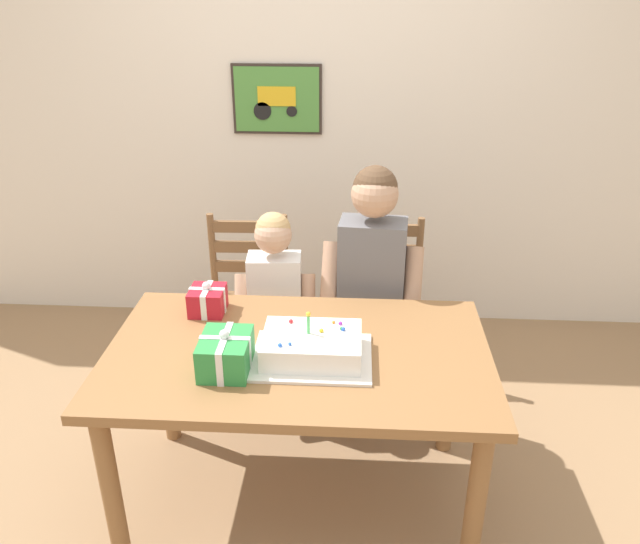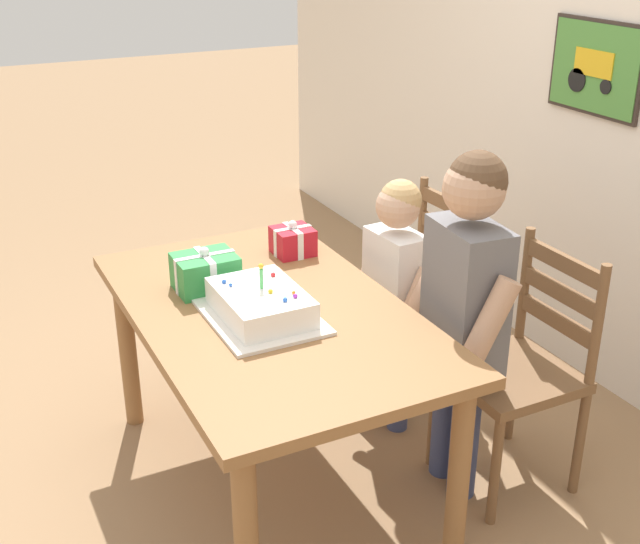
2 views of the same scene
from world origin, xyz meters
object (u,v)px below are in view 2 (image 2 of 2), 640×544
object	(u,v)px
dining_table	(270,334)
gift_box_beside_cake	(293,241)
birthday_cake	(261,305)
child_older	(465,295)
gift_box_red_large	(206,272)
chair_right	(520,368)
child_younger	(395,282)
chair_left	(416,294)

from	to	relation	value
dining_table	gift_box_beside_cake	bearing A→B (deg)	145.42
birthday_cake	child_older	distance (m)	0.70
birthday_cake	dining_table	bearing A→B (deg)	137.71
gift_box_red_large	child_older	bearing A→B (deg)	54.55
dining_table	gift_box_red_large	xyz separation A→B (m)	(-0.24, -0.14, 0.16)
gift_box_red_large	chair_right	world-z (taller)	chair_right
dining_table	child_younger	bearing A→B (deg)	105.27
chair_left	child_older	world-z (taller)	child_older
chair_left	chair_right	xyz separation A→B (m)	(0.69, 0.00, 0.00)
dining_table	chair_left	world-z (taller)	chair_left
gift_box_red_large	chair_right	size ratio (longest dim) A/B	0.24
chair_right	child_older	world-z (taller)	child_older
gift_box_beside_cake	child_older	world-z (taller)	child_older
dining_table	gift_box_beside_cake	size ratio (longest dim) A/B	9.43
child_younger	gift_box_beside_cake	bearing A→B (deg)	-125.93
birthday_cake	child_younger	size ratio (longest dim) A/B	0.41
dining_table	birthday_cake	size ratio (longest dim) A/B	3.31
dining_table	chair_left	xyz separation A→B (m)	(-0.35, 0.83, -0.17)
gift_box_red_large	gift_box_beside_cake	distance (m)	0.45
gift_box_beside_cake	child_older	bearing A→B (deg)	25.46
dining_table	chair_left	size ratio (longest dim) A/B	1.58
child_younger	child_older	bearing A→B (deg)	-0.06
dining_table	chair_right	xyz separation A→B (m)	(0.35, 0.83, -0.17)
gift_box_red_large	chair_left	xyz separation A→B (m)	(-0.10, 0.97, -0.34)
gift_box_red_large	chair_right	xyz separation A→B (m)	(0.59, 0.97, -0.34)
birthday_cake	gift_box_beside_cake	xyz separation A→B (m)	(-0.46, 0.33, 0.01)
child_younger	dining_table	bearing A→B (deg)	-74.73
chair_left	child_older	distance (m)	0.74
dining_table	gift_box_beside_cake	xyz separation A→B (m)	(-0.40, 0.28, 0.15)
child_younger	gift_box_red_large	bearing A→B (deg)	-96.02
gift_box_red_large	child_older	xyz separation A→B (m)	(0.53, 0.74, -0.02)
birthday_cake	child_younger	bearing A→B (deg)	108.70
chair_right	child_younger	world-z (taller)	child_younger
chair_right	gift_box_beside_cake	bearing A→B (deg)	-143.48
child_younger	chair_left	bearing A→B (deg)	128.65
child_younger	birthday_cake	bearing A→B (deg)	-71.30
chair_left	child_younger	bearing A→B (deg)	-51.35
dining_table	chair_right	bearing A→B (deg)	67.47
birthday_cake	gift_box_beside_cake	distance (m)	0.57
chair_right	child_younger	bearing A→B (deg)	-156.11
chair_right	dining_table	bearing A→B (deg)	-112.53
dining_table	child_younger	distance (m)	0.63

